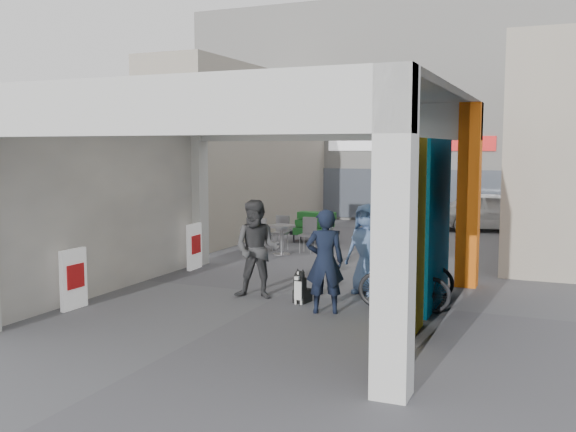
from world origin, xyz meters
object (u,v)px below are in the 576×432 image
at_px(produce_stand, 315,230).
at_px(man_elderly, 367,249).
at_px(man_back_turned, 257,249).
at_px(white_van, 494,211).
at_px(border_collie, 301,289).
at_px(man_crates, 412,216).
at_px(bicycle_rear, 404,283).
at_px(man_with_dog, 325,261).
at_px(cafe_set, 282,240).
at_px(bicycle_front, 406,270).

height_order(produce_stand, man_elderly, man_elderly).
bearing_deg(man_back_turned, white_van, 64.91).
bearing_deg(white_van, border_collie, 157.96).
relative_size(man_crates, bicycle_rear, 1.05).
bearing_deg(white_van, man_back_turned, 153.82).
distance_m(man_back_turned, bicycle_rear, 2.62).
height_order(man_elderly, white_van, man_elderly).
distance_m(border_collie, man_with_dog, 0.96).
distance_m(cafe_set, bicycle_rear, 6.20).
xyz_separation_m(bicycle_front, white_van, (0.61, 10.05, 0.18)).
height_order(man_back_turned, man_elderly, man_back_turned).
xyz_separation_m(produce_stand, man_elderly, (3.13, -5.65, 0.49)).
bearing_deg(bicycle_front, man_elderly, 105.95).
xyz_separation_m(man_with_dog, bicycle_rear, (1.14, 0.64, -0.38)).
distance_m(cafe_set, produce_stand, 2.02).
relative_size(produce_stand, bicycle_front, 0.73).
relative_size(border_collie, man_back_turned, 0.35).
relative_size(man_with_dog, bicycle_rear, 1.09).
distance_m(man_with_dog, man_crates, 7.55).
height_order(border_collie, man_with_dog, man_with_dog).
height_order(man_with_dog, man_back_turned, man_back_turned).
xyz_separation_m(cafe_set, man_with_dog, (3.02, -5.23, 0.53)).
height_order(border_collie, bicycle_rear, bicycle_rear).
height_order(man_crates, white_van, man_crates).
bearing_deg(man_elderly, cafe_set, 147.95).
height_order(bicycle_front, white_van, white_van).
height_order(cafe_set, bicycle_rear, bicycle_rear).
relative_size(man_with_dog, man_elderly, 1.02).
height_order(man_elderly, bicycle_rear, man_elderly).
xyz_separation_m(man_with_dog, man_elderly, (0.24, 1.60, -0.02)).
relative_size(cafe_set, bicycle_rear, 0.96).
distance_m(border_collie, man_elderly, 1.53).
distance_m(produce_stand, man_with_dog, 7.82).
bearing_deg(border_collie, cafe_set, 126.19).
height_order(produce_stand, man_with_dog, man_with_dog).
xyz_separation_m(man_elderly, man_crates, (-0.43, 5.95, -0.01)).
xyz_separation_m(man_elderly, bicycle_front, (0.70, 0.12, -0.37)).
bearing_deg(man_crates, white_van, -94.32).
distance_m(man_back_turned, white_van, 11.68).
bearing_deg(produce_stand, border_collie, -61.08).
bearing_deg(cafe_set, bicycle_rear, -47.79).
bearing_deg(man_with_dog, bicycle_rear, -173.26).
height_order(produce_stand, bicycle_front, bicycle_front).
distance_m(produce_stand, bicycle_front, 6.72).
bearing_deg(border_collie, bicycle_rear, 15.23).
bearing_deg(border_collie, man_back_turned, -173.48).
bearing_deg(man_back_turned, produce_stand, 91.84).
bearing_deg(man_crates, man_elderly, 112.22).
distance_m(man_with_dog, bicycle_rear, 1.36).
bearing_deg(man_crates, border_collie, 104.82).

